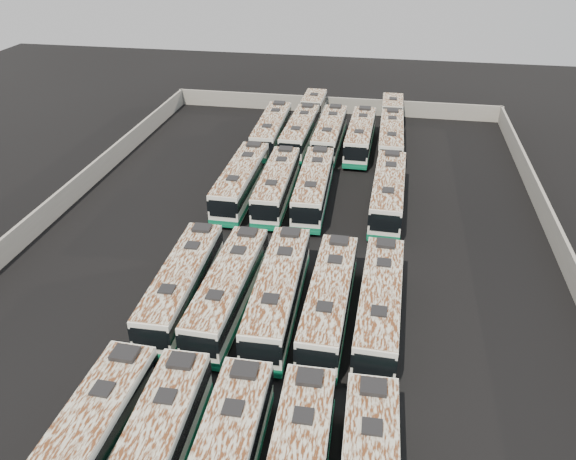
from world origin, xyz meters
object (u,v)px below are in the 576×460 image
object	(u,v)px
bus_midback_far_left	(241,181)
bus_back_center	(330,134)
bus_midfront_left	(228,290)
bus_midback_left	(277,185)
bus_back_right	(360,136)
bus_back_far_right	(391,128)
bus_midfront_far_right	(380,304)
bus_midfront_far_left	(182,284)
bus_midback_center	(314,187)
bus_back_far_left	(272,131)
bus_midfront_center	(278,293)
bus_front_far_left	(79,456)
bus_midback_far_right	(388,192)
bus_midfront_right	(329,300)
bus_back_left	(305,123)

from	to	relation	value
bus_midback_far_left	bus_back_center	bearing A→B (deg)	64.11
bus_midfront_left	bus_midback_left	distance (m)	17.38
bus_back_right	bus_back_far_right	size ratio (longest dim) A/B	0.65
bus_midfront_far_right	bus_back_far_right	bearing A→B (deg)	91.20
bus_midfront_far_left	bus_midback_center	size ratio (longest dim) A/B	0.98
bus_back_far_left	bus_back_center	size ratio (longest dim) A/B	1.01
bus_back_far_right	bus_midfront_center	bearing A→B (deg)	-101.76
bus_midfront_far_left	bus_midback_center	bearing A→B (deg)	66.69
bus_front_far_left	bus_midback_left	distance (m)	32.30
bus_midfront_far_right	bus_back_far_right	xyz separation A→B (m)	(0.08, 35.26, -0.02)
bus_midfront_far_right	bus_midback_far_left	distance (m)	22.33
bus_midback_left	bus_back_far_left	size ratio (longest dim) A/B	0.97
bus_back_right	bus_back_far_right	xyz separation A→B (m)	(3.53, 3.32, -0.03)
bus_front_far_left	bus_back_far_left	size ratio (longest dim) A/B	1.01
bus_midfront_left	bus_midback_left	size ratio (longest dim) A/B	1.01
bus_midback_far_right	bus_back_far_right	xyz separation A→B (m)	(-0.05, 18.01, -0.09)
bus_midfront_center	bus_midback_far_left	xyz separation A→B (m)	(-7.09, 17.30, 0.00)
bus_midfront_left	bus_midback_far_left	xyz separation A→B (m)	(-3.54, 17.51, 0.06)
bus_back_far_left	bus_back_right	size ratio (longest dim) A/B	1.02
bus_midfront_far_left	bus_back_far_left	xyz separation A→B (m)	(-0.02, 31.85, 0.06)
bus_midfront_far_left	bus_midfront_right	world-z (taller)	bus_midfront_right
bus_midback_far_right	bus_back_right	bearing A→B (deg)	105.04
bus_midfront_far_left	bus_midfront_far_right	world-z (taller)	bus_midfront_far_right
bus_back_left	bus_midback_left	bearing A→B (deg)	-88.93
bus_midfront_far_left	bus_back_far_right	bearing A→B (deg)	67.02
bus_midfront_center	bus_back_far_left	world-z (taller)	bus_midfront_center
bus_midfront_left	bus_midfront_right	distance (m)	7.15
bus_midback_left	bus_midback_center	bearing A→B (deg)	1.60
bus_midfront_right	bus_midback_left	size ratio (longest dim) A/B	1.00
bus_midback_center	bus_back_far_left	bearing A→B (deg)	114.85
bus_front_far_left	bus_back_far_left	world-z (taller)	bus_front_far_left
bus_midfront_far_right	bus_front_far_left	bearing A→B (deg)	-131.99
bus_midback_far_left	bus_back_far_left	xyz separation A→B (m)	(0.08, 14.44, -0.01)
bus_front_far_left	bus_back_far_right	world-z (taller)	bus_front_far_left
bus_midfront_far_left	bus_back_center	distance (m)	32.63
bus_midback_far_left	bus_midback_center	world-z (taller)	bus_midback_far_left
bus_midfront_far_left	bus_midback_far_left	size ratio (longest dim) A/B	0.97
bus_midfront_right	bus_midfront_far_right	xyz separation A→B (m)	(3.43, 0.15, 0.01)
bus_back_right	bus_back_far_right	distance (m)	4.85
bus_back_right	bus_midback_far_left	bearing A→B (deg)	-124.94
bus_midfront_far_right	bus_midback_center	xyz separation A→B (m)	(-6.96, 17.33, 0.03)
bus_midback_far_left	bus_midback_center	size ratio (longest dim) A/B	1.01
bus_front_far_left	bus_back_center	bearing A→B (deg)	82.84
bus_midfront_left	bus_midfront_right	bearing A→B (deg)	1.99
bus_front_far_left	bus_midfront_far_left	world-z (taller)	bus_front_far_left
bus_midfront_center	bus_back_far_right	bearing A→B (deg)	77.41
bus_midback_left	bus_midback_center	distance (m)	3.59
bus_midfront_far_right	bus_back_far_right	distance (m)	35.26
bus_midback_left	bus_back_far_right	world-z (taller)	bus_midback_left
bus_midback_left	bus_back_far_right	xyz separation A→B (m)	(10.62, 18.10, -0.00)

